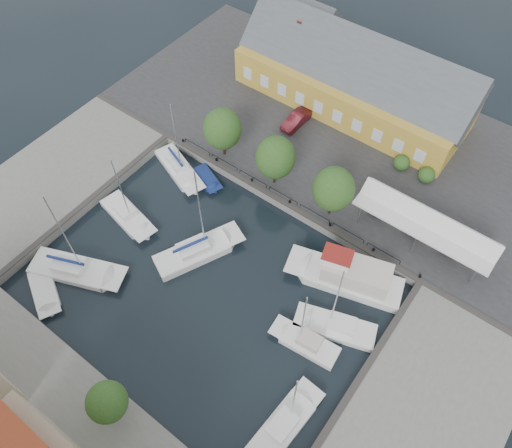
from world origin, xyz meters
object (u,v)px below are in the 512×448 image
Objects in this scene: west_boat_a at (179,170)px; launch_sw at (45,293)px; east_boat_c at (284,425)px; launch_nw at (207,180)px; warehouse at (351,77)px; trawler at (349,277)px; center_sailboat at (197,252)px; east_boat_a at (337,328)px; car_red at (297,119)px; east_boat_b at (306,343)px; west_boat_d at (76,270)px; tent_canopy at (426,224)px; west_boat_c at (128,217)px.

west_boat_a is 1.87× the size of launch_sw.
east_boat_c reaches higher than launch_nw.
warehouse reaches higher than east_boat_c.
warehouse is 2.44× the size of trawler.
center_sailboat reaches higher than east_boat_a.
launch_nw is (-3.47, -12.55, -1.66)m from car_red.
east_boat_c reaches higher than trawler.
warehouse is 21.30m from launch_nw.
trawler is 7.77m from east_boat_b.
west_boat_a is (-8.91, 7.21, -0.09)m from center_sailboat.
center_sailboat reaches higher than east_boat_b.
car_red is 29.96m from west_boat_d.
trawler is at bearing -58.73° from warehouse.
west_boat_d is at bearing -137.93° from tent_canopy.
tent_canopy reaches higher than car_red.
car_red is at bearing -109.15° from warehouse.
east_boat_b is (-3.12, -15.61, -3.42)m from tent_canopy.
west_boat_a is at bearing 141.01° from center_sailboat.
tent_canopy is 1.10× the size of west_boat_d.
trawler is at bearing 24.54° from center_sailboat.
launch_nw is at bearing -106.85° from warehouse.
trawler is at bearing 17.83° from west_boat_c.
car_red is at bearing 126.03° from east_boat_b.
car_red is at bearing 62.88° from west_boat_a.
west_boat_c reaches higher than east_boat_b.
west_boat_d is at bearing -161.95° from east_boat_b.
warehouse is at bearing 119.34° from east_boat_a.
east_boat_b reaches higher than launch_nw.
tent_canopy is at bearing 15.07° from launch_nw.
trawler is 5.14m from east_boat_a.
tent_canopy is 16.28m from east_boat_b.
east_boat_b is at bearing -25.98° from launch_nw.
west_boat_a is 19.28m from launch_sw.
west_boat_a is at bearing -114.39° from warehouse.
west_boat_a is (-22.90, 8.68, 0.01)m from east_boat_b.
east_boat_c is at bearing -54.84° from car_red.
launch_nw is (-20.96, 6.57, -0.17)m from east_boat_a.
west_boat_a is at bearing 148.45° from east_boat_c.
east_boat_b is at bearing 24.98° from launch_sw.
west_boat_a is (-26.02, -6.93, -3.41)m from tent_canopy.
center_sailboat is 1.24× the size of west_boat_c.
west_boat_c reaches higher than car_red.
west_boat_a is at bearing 166.74° from east_boat_a.
center_sailboat is 1.08× the size of trawler.
east_boat_a reaches higher than east_boat_c.
car_red is 0.36× the size of center_sailboat.
center_sailboat is 14.07m from east_boat_b.
launch_nw is at bearing -164.93° from tent_canopy.
west_boat_c reaches higher than trawler.
car_red is at bearing 122.54° from east_boat_c.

